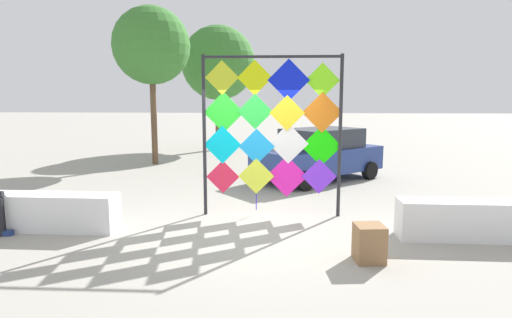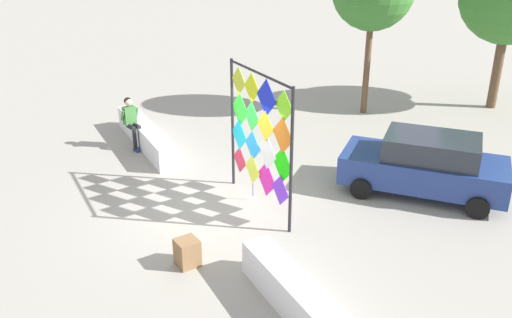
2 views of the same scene
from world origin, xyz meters
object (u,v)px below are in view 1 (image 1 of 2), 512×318
tree_broadleaf (216,64)px  tree_palm_like (154,44)px  kite_display_rack (273,126)px  cardboard_box_large (369,243)px  parked_car (319,154)px

tree_broadleaf → tree_palm_like: bearing=-107.5°
kite_display_rack → tree_broadleaf: bearing=104.7°
kite_display_rack → tree_broadleaf: size_ratio=0.57×
kite_display_rack → tree_broadleaf: (-2.91, 11.11, 2.06)m
kite_display_rack → tree_palm_like: 8.20m
cardboard_box_large → tree_broadleaf: (-4.39, 13.44, 3.60)m
kite_display_rack → tree_broadleaf: 11.67m
cardboard_box_large → tree_palm_like: tree_palm_like is taller
parked_car → tree_palm_like: bearing=154.2°
cardboard_box_large → tree_palm_like: 11.30m
parked_car → cardboard_box_large: 6.17m
kite_display_rack → tree_palm_like: bearing=123.7°
parked_car → tree_broadleaf: tree_broadleaf is taller
parked_car → kite_display_rack: bearing=-107.9°
kite_display_rack → tree_broadleaf: tree_broadleaf is taller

